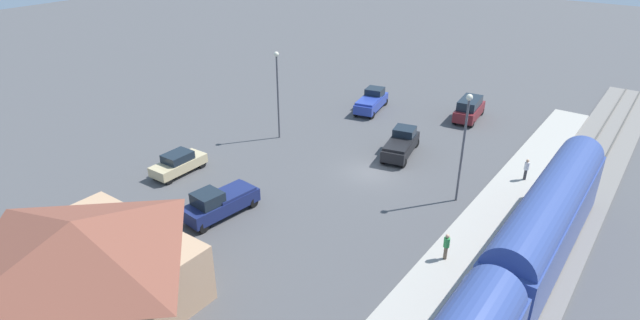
{
  "coord_description": "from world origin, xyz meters",
  "views": [
    {
      "loc": [
        -18.21,
        31.97,
        19.04
      ],
      "look_at": [
        3.43,
        2.18,
        1.0
      ],
      "focal_mm": 29.0,
      "sensor_mm": 36.0,
      "label": 1
    }
  ],
  "objects_px": {
    "pickup_blue": "(372,101)",
    "pickup_navy": "(220,202)",
    "pedestrian_waiting_far": "(526,168)",
    "light_pole_near_platform": "(464,136)",
    "pedestrian_on_platform": "(446,245)",
    "station_building": "(81,265)",
    "light_pole_lot_center": "(278,85)",
    "suv_maroon": "(469,109)",
    "pickup_black": "(401,144)",
    "sedan_tan": "(178,163)"
  },
  "relations": [
    {
      "from": "pickup_blue",
      "to": "pickup_navy",
      "type": "xyz_separation_m",
      "value": [
        -2.17,
        23.71,
        0.0
      ]
    },
    {
      "from": "pickup_black",
      "to": "pickup_navy",
      "type": "relative_size",
      "value": 1.02
    },
    {
      "from": "pedestrian_waiting_far",
      "to": "suv_maroon",
      "type": "distance_m",
      "value": 13.22
    },
    {
      "from": "sedan_tan",
      "to": "pedestrian_waiting_far",
      "type": "bearing_deg",
      "value": -147.54
    },
    {
      "from": "pedestrian_waiting_far",
      "to": "sedan_tan",
      "type": "distance_m",
      "value": 26.92
    },
    {
      "from": "pedestrian_waiting_far",
      "to": "light_pole_lot_center",
      "type": "relative_size",
      "value": 0.21
    },
    {
      "from": "pickup_navy",
      "to": "light_pole_lot_center",
      "type": "xyz_separation_m",
      "value": [
        5.36,
        -12.64,
        3.98
      ]
    },
    {
      "from": "suv_maroon",
      "to": "light_pole_lot_center",
      "type": "relative_size",
      "value": 0.64
    },
    {
      "from": "suv_maroon",
      "to": "sedan_tan",
      "type": "xyz_separation_m",
      "value": [
        14.24,
        24.6,
        -0.27
      ]
    },
    {
      "from": "suv_maroon",
      "to": "pickup_black",
      "type": "distance_m",
      "value": 11.33
    },
    {
      "from": "suv_maroon",
      "to": "pedestrian_waiting_far",
      "type": "bearing_deg",
      "value": 129.85
    },
    {
      "from": "suv_maroon",
      "to": "sedan_tan",
      "type": "relative_size",
      "value": 1.12
    },
    {
      "from": "pickup_navy",
      "to": "pickup_black",
      "type": "bearing_deg",
      "value": -108.74
    },
    {
      "from": "station_building",
      "to": "pedestrian_on_platform",
      "type": "relative_size",
      "value": 6.14
    },
    {
      "from": "pickup_blue",
      "to": "suv_maroon",
      "type": "distance_m",
      "value": 9.78
    },
    {
      "from": "station_building",
      "to": "pickup_blue",
      "type": "xyz_separation_m",
      "value": [
        3.25,
        -34.17,
        -1.77
      ]
    },
    {
      "from": "light_pole_near_platform",
      "to": "pedestrian_waiting_far",
      "type": "bearing_deg",
      "value": -119.97
    },
    {
      "from": "sedan_tan",
      "to": "pickup_black",
      "type": "relative_size",
      "value": 0.79
    },
    {
      "from": "suv_maroon",
      "to": "pickup_navy",
      "type": "xyz_separation_m",
      "value": [
        6.99,
        27.13,
        -0.12
      ]
    },
    {
      "from": "pedestrian_on_platform",
      "to": "light_pole_near_platform",
      "type": "height_order",
      "value": "light_pole_near_platform"
    },
    {
      "from": "station_building",
      "to": "pedestrian_on_platform",
      "type": "height_order",
      "value": "station_building"
    },
    {
      "from": "pedestrian_on_platform",
      "to": "pickup_black",
      "type": "xyz_separation_m",
      "value": [
        9.22,
        -11.81,
        -0.25
      ]
    },
    {
      "from": "pedestrian_on_platform",
      "to": "pickup_navy",
      "type": "bearing_deg",
      "value": 15.67
    },
    {
      "from": "sedan_tan",
      "to": "light_pole_lot_center",
      "type": "relative_size",
      "value": 0.57
    },
    {
      "from": "pedestrian_on_platform",
      "to": "pickup_blue",
      "type": "relative_size",
      "value": 0.3
    },
    {
      "from": "pickup_navy",
      "to": "light_pole_near_platform",
      "type": "distance_m",
      "value": 17.26
    },
    {
      "from": "pedestrian_waiting_far",
      "to": "pickup_navy",
      "type": "xyz_separation_m",
      "value": [
        15.46,
        16.98,
        -0.25
      ]
    },
    {
      "from": "pickup_blue",
      "to": "pickup_black",
      "type": "distance_m",
      "value": 10.86
    },
    {
      "from": "sedan_tan",
      "to": "light_pole_lot_center",
      "type": "distance_m",
      "value": 11.07
    },
    {
      "from": "station_building",
      "to": "pickup_blue",
      "type": "bearing_deg",
      "value": -84.57
    },
    {
      "from": "pedestrian_on_platform",
      "to": "station_building",
      "type": "bearing_deg",
      "value": 47.09
    },
    {
      "from": "pickup_navy",
      "to": "pedestrian_waiting_far",
      "type": "bearing_deg",
      "value": -132.32
    },
    {
      "from": "sedan_tan",
      "to": "light_pole_lot_center",
      "type": "height_order",
      "value": "light_pole_lot_center"
    },
    {
      "from": "pickup_black",
      "to": "pedestrian_on_platform",
      "type": "bearing_deg",
      "value": 127.97
    },
    {
      "from": "station_building",
      "to": "pedestrian_waiting_far",
      "type": "xyz_separation_m",
      "value": [
        -14.39,
        -27.45,
        -1.51
      ]
    },
    {
      "from": "light_pole_lot_center",
      "to": "pedestrian_waiting_far",
      "type": "bearing_deg",
      "value": -168.21
    },
    {
      "from": "light_pole_near_platform",
      "to": "suv_maroon",
      "type": "bearing_deg",
      "value": -71.37
    },
    {
      "from": "station_building",
      "to": "light_pole_lot_center",
      "type": "xyz_separation_m",
      "value": [
        6.43,
        -23.1,
        2.21
      ]
    },
    {
      "from": "light_pole_lot_center",
      "to": "pickup_blue",
      "type": "bearing_deg",
      "value": -106.06
    },
    {
      "from": "pedestrian_on_platform",
      "to": "pickup_blue",
      "type": "distance_m",
      "value": 25.81
    },
    {
      "from": "suv_maroon",
      "to": "pickup_navy",
      "type": "height_order",
      "value": "suv_maroon"
    },
    {
      "from": "pickup_blue",
      "to": "pickup_navy",
      "type": "relative_size",
      "value": 1.02
    },
    {
      "from": "suv_maroon",
      "to": "light_pole_near_platform",
      "type": "bearing_deg",
      "value": 108.63
    },
    {
      "from": "pickup_blue",
      "to": "sedan_tan",
      "type": "relative_size",
      "value": 1.26
    },
    {
      "from": "pickup_blue",
      "to": "pickup_black",
      "type": "height_order",
      "value": "same"
    },
    {
      "from": "pickup_navy",
      "to": "pickup_blue",
      "type": "bearing_deg",
      "value": -84.77
    },
    {
      "from": "pedestrian_waiting_far",
      "to": "suv_maroon",
      "type": "relative_size",
      "value": 0.34
    },
    {
      "from": "suv_maroon",
      "to": "pickup_blue",
      "type": "bearing_deg",
      "value": 20.49
    },
    {
      "from": "suv_maroon",
      "to": "pickup_black",
      "type": "xyz_separation_m",
      "value": [
        1.6,
        11.22,
        -0.12
      ]
    },
    {
      "from": "station_building",
      "to": "light_pole_lot_center",
      "type": "height_order",
      "value": "light_pole_lot_center"
    }
  ]
}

